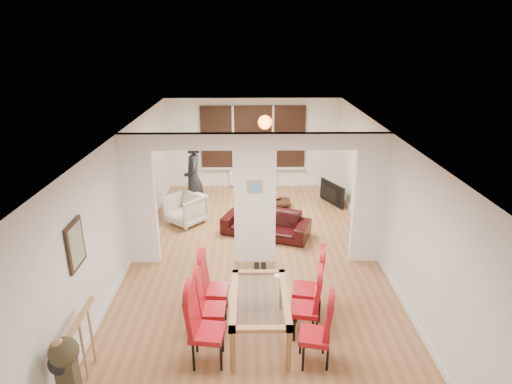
{
  "coord_description": "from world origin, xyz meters",
  "views": [
    {
      "loc": [
        -0.09,
        -7.63,
        4.29
      ],
      "look_at": [
        0.03,
        0.6,
        1.24
      ],
      "focal_mm": 30.0,
      "sensor_mm": 36.0,
      "label": 1
    }
  ],
  "objects_px": {
    "dining_chair_lc": "(215,286)",
    "dining_chair_rb": "(305,305)",
    "sofa": "(266,223)",
    "bottle": "(267,195)",
    "coffee_table": "(270,205)",
    "bowl": "(277,198)",
    "dining_chair_ra": "(315,331)",
    "television": "(329,194)",
    "dining_chair_lb": "(212,306)",
    "armchair": "(186,209)",
    "dining_chair_la": "(208,327)",
    "dining_chair_rc": "(307,286)",
    "person": "(194,179)",
    "dining_table": "(260,317)"
  },
  "relations": [
    {
      "from": "dining_chair_lc",
      "to": "dining_chair_rb",
      "type": "relative_size",
      "value": 1.0
    },
    {
      "from": "sofa",
      "to": "bottle",
      "type": "height_order",
      "value": "sofa"
    },
    {
      "from": "coffee_table",
      "to": "bowl",
      "type": "bearing_deg",
      "value": 33.98
    },
    {
      "from": "dining_chair_ra",
      "to": "dining_chair_rb",
      "type": "height_order",
      "value": "dining_chair_rb"
    },
    {
      "from": "television",
      "to": "coffee_table",
      "type": "height_order",
      "value": "television"
    },
    {
      "from": "dining_chair_lb",
      "to": "armchair",
      "type": "xyz_separation_m",
      "value": [
        -0.96,
        4.09,
        -0.15
      ]
    },
    {
      "from": "dining_chair_lb",
      "to": "dining_chair_ra",
      "type": "xyz_separation_m",
      "value": [
        1.45,
        -0.6,
        0.0
      ]
    },
    {
      "from": "dining_chair_ra",
      "to": "coffee_table",
      "type": "height_order",
      "value": "dining_chair_ra"
    },
    {
      "from": "dining_chair_lb",
      "to": "television",
      "type": "xyz_separation_m",
      "value": [
        2.67,
        5.26,
        -0.21
      ]
    },
    {
      "from": "bowl",
      "to": "dining_chair_lb",
      "type": "bearing_deg",
      "value": -104.21
    },
    {
      "from": "coffee_table",
      "to": "bowl",
      "type": "height_order",
      "value": "bowl"
    },
    {
      "from": "armchair",
      "to": "dining_chair_la",
      "type": "bearing_deg",
      "value": -38.12
    },
    {
      "from": "television",
      "to": "coffee_table",
      "type": "distance_m",
      "value": 1.61
    },
    {
      "from": "dining_chair_rc",
      "to": "television",
      "type": "xyz_separation_m",
      "value": [
        1.19,
        4.8,
        -0.26
      ]
    },
    {
      "from": "dining_chair_lb",
      "to": "person",
      "type": "relative_size",
      "value": 0.53
    },
    {
      "from": "armchair",
      "to": "coffee_table",
      "type": "distance_m",
      "value": 2.24
    },
    {
      "from": "sofa",
      "to": "person",
      "type": "bearing_deg",
      "value": 167.02
    },
    {
      "from": "dining_table",
      "to": "dining_chair_rc",
      "type": "bearing_deg",
      "value": 33.72
    },
    {
      "from": "dining_chair_lc",
      "to": "dining_chair_ra",
      "type": "xyz_separation_m",
      "value": [
        1.43,
        -1.12,
        -0.0
      ]
    },
    {
      "from": "dining_table",
      "to": "bowl",
      "type": "height_order",
      "value": "dining_table"
    },
    {
      "from": "dining_chair_la",
      "to": "sofa",
      "type": "relative_size",
      "value": 0.58
    },
    {
      "from": "dining_chair_lb",
      "to": "coffee_table",
      "type": "xyz_separation_m",
      "value": [
        1.11,
        4.93,
        -0.39
      ]
    },
    {
      "from": "dining_chair_lc",
      "to": "sofa",
      "type": "bearing_deg",
      "value": 77.33
    },
    {
      "from": "dining_chair_rc",
      "to": "armchair",
      "type": "xyz_separation_m",
      "value": [
        -2.44,
        3.63,
        -0.19
      ]
    },
    {
      "from": "dining_chair_rc",
      "to": "bowl",
      "type": "bearing_deg",
      "value": 104.11
    },
    {
      "from": "dining_chair_lc",
      "to": "dining_table",
      "type": "bearing_deg",
      "value": -34.54
    },
    {
      "from": "dining_chair_lb",
      "to": "bottle",
      "type": "relative_size",
      "value": 3.83
    },
    {
      "from": "dining_chair_rc",
      "to": "sofa",
      "type": "height_order",
      "value": "dining_chair_rc"
    },
    {
      "from": "dining_chair_lc",
      "to": "person",
      "type": "height_order",
      "value": "person"
    },
    {
      "from": "dining_chair_lb",
      "to": "dining_chair_ra",
      "type": "relative_size",
      "value": 0.99
    },
    {
      "from": "dining_chair_ra",
      "to": "dining_chair_rc",
      "type": "xyz_separation_m",
      "value": [
        0.03,
        1.06,
        0.04
      ]
    },
    {
      "from": "person",
      "to": "bottle",
      "type": "distance_m",
      "value": 1.97
    },
    {
      "from": "armchair",
      "to": "television",
      "type": "bearing_deg",
      "value": 58.16
    },
    {
      "from": "armchair",
      "to": "coffee_table",
      "type": "relative_size",
      "value": 0.78
    },
    {
      "from": "dining_chair_ra",
      "to": "bottle",
      "type": "xyz_separation_m",
      "value": [
        -0.42,
        5.6,
        -0.14
      ]
    },
    {
      "from": "dining_chair_ra",
      "to": "dining_chair_lc",
      "type": "bearing_deg",
      "value": 154.77
    },
    {
      "from": "dining_chair_la",
      "to": "armchair",
      "type": "xyz_separation_m",
      "value": [
        -0.95,
        4.65,
        -0.2
      ]
    },
    {
      "from": "armchair",
      "to": "dining_chair_lc",
      "type": "bearing_deg",
      "value": -34.48
    },
    {
      "from": "dining_chair_rc",
      "to": "dining_table",
      "type": "bearing_deg",
      "value": -134.69
    },
    {
      "from": "dining_table",
      "to": "dining_chair_rb",
      "type": "bearing_deg",
      "value": 4.59
    },
    {
      "from": "dining_chair_lb",
      "to": "dining_chair_lc",
      "type": "xyz_separation_m",
      "value": [
        0.01,
        0.52,
        0.01
      ]
    },
    {
      "from": "dining_chair_rc",
      "to": "television",
      "type": "height_order",
      "value": "dining_chair_rc"
    },
    {
      "from": "dining_chair_la",
      "to": "coffee_table",
      "type": "bearing_deg",
      "value": 86.77
    },
    {
      "from": "dining_chair_rc",
      "to": "coffee_table",
      "type": "xyz_separation_m",
      "value": [
        -0.37,
        4.47,
        -0.43
      ]
    },
    {
      "from": "dining_table",
      "to": "person",
      "type": "distance_m",
      "value": 4.9
    },
    {
      "from": "dining_table",
      "to": "dining_chair_lb",
      "type": "height_order",
      "value": "dining_chair_lb"
    },
    {
      "from": "dining_table",
      "to": "dining_chair_la",
      "type": "bearing_deg",
      "value": -144.75
    },
    {
      "from": "dining_chair_rb",
      "to": "person",
      "type": "xyz_separation_m",
      "value": [
        -2.19,
        4.57,
        0.45
      ]
    },
    {
      "from": "dining_chair_lc",
      "to": "television",
      "type": "xyz_separation_m",
      "value": [
        2.66,
        4.74,
        -0.22
      ]
    },
    {
      "from": "dining_chair_rb",
      "to": "bowl",
      "type": "distance_m",
      "value": 5.05
    }
  ]
}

